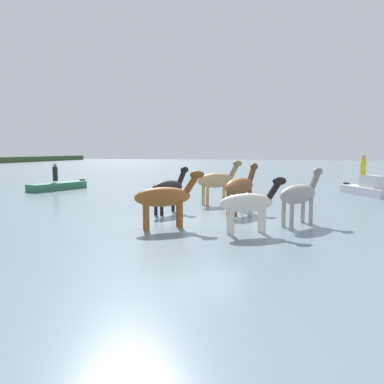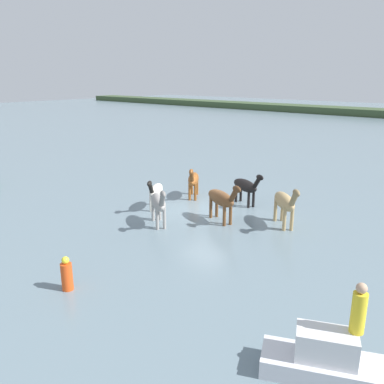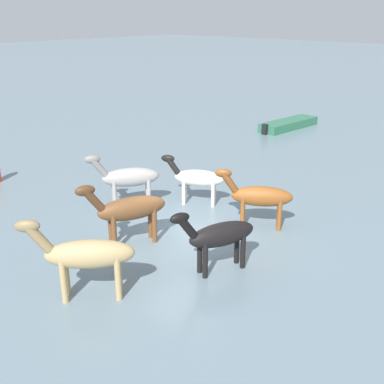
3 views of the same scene
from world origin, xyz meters
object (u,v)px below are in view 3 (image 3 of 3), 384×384
object	(u,v)px
horse_rear_stallion	(259,196)
boat_dinghy_port	(288,126)
horse_dark_mare	(219,235)
horse_gray_outer	(86,254)
horse_lead	(129,209)
horse_chestnut_trailing	(197,178)
horse_dun_straggler	(128,178)

from	to	relation	value
horse_rear_stallion	boat_dinghy_port	xyz separation A→B (m)	(-12.37, -6.59, -0.88)
horse_dark_mare	horse_gray_outer	bearing A→B (deg)	-5.36
horse_lead	boat_dinghy_port	size ratio (longest dim) A/B	0.58
horse_chestnut_trailing	boat_dinghy_port	distance (m)	12.82
horse_gray_outer	boat_dinghy_port	size ratio (longest dim) A/B	0.51
horse_chestnut_trailing	horse_dark_mare	distance (m)	4.71
horse_chestnut_trailing	horse_rear_stallion	xyz separation A→B (m)	(0.16, 2.74, 0.08)
horse_dun_straggler	horse_gray_outer	distance (m)	5.65
horse_chestnut_trailing	horse_dun_straggler	bearing A→B (deg)	18.65
horse_rear_stallion	horse_chestnut_trailing	bearing A→B (deg)	-38.39
horse_dun_straggler	horse_gray_outer	bearing A→B (deg)	74.32
horse_dark_mare	boat_dinghy_port	bearing A→B (deg)	-133.58
horse_rear_stallion	horse_dark_mare	size ratio (longest dim) A/B	0.93
horse_dark_mare	horse_gray_outer	xyz separation A→B (m)	(3.05, -1.48, 0.11)
horse_gray_outer	horse_dark_mare	bearing A→B (deg)	-163.59
horse_gray_outer	boat_dinghy_port	distance (m)	19.30
horse_rear_stallion	boat_dinghy_port	distance (m)	14.04
horse_lead	horse_dark_mare	xyz separation A→B (m)	(-0.57, 2.87, -0.09)
horse_dark_mare	horse_gray_outer	world-z (taller)	horse_gray_outer
horse_chestnut_trailing	boat_dinghy_port	size ratio (longest dim) A/B	0.47
horse_dark_mare	boat_dinghy_port	xyz separation A→B (m)	(-15.29, -7.41, -0.87)
horse_gray_outer	horse_dun_straggler	bearing A→B (deg)	-97.80
boat_dinghy_port	horse_chestnut_trailing	bearing A→B (deg)	-158.13
horse_lead	boat_dinghy_port	bearing A→B (deg)	-142.37
horse_rear_stallion	horse_dun_straggler	distance (m)	4.59
horse_chestnut_trailing	horse_rear_stallion	bearing A→B (deg)	146.13
horse_rear_stallion	horse_lead	bearing A→B (deg)	24.52
horse_dun_straggler	boat_dinghy_port	world-z (taller)	horse_dun_straggler
horse_lead	horse_gray_outer	xyz separation A→B (m)	(2.48, 1.39, 0.03)
boat_dinghy_port	horse_dun_straggler	bearing A→B (deg)	-166.32
horse_chestnut_trailing	horse_dark_mare	size ratio (longest dim) A/B	0.88
horse_gray_outer	boat_dinghy_port	bearing A→B (deg)	-119.77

